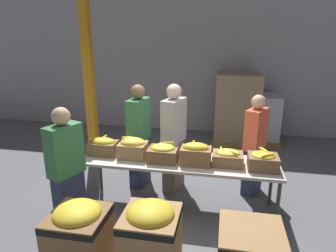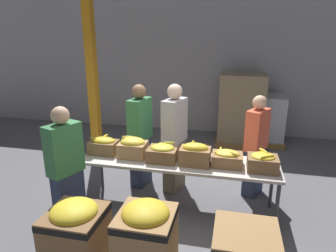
% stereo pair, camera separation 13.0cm
% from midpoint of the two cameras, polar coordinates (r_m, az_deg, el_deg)
% --- Properties ---
extents(ground_plane, '(30.00, 30.00, 0.00)m').
position_cam_midpoint_polar(ground_plane, '(4.67, 2.62, -15.23)').
color(ground_plane, slate).
extents(wall_back, '(16.00, 0.08, 4.00)m').
position_cam_midpoint_polar(wall_back, '(7.81, 8.00, 13.25)').
color(wall_back, '#A8A8AD').
rests_on(wall_back, ground_plane).
extents(sorting_table, '(2.82, 0.75, 0.77)m').
position_cam_midpoint_polar(sorting_table, '(4.33, 2.75, -7.17)').
color(sorting_table, beige).
rests_on(sorting_table, ground_plane).
extents(banana_box_0, '(0.43, 0.31, 0.27)m').
position_cam_midpoint_polar(banana_box_0, '(4.60, -11.37, -3.60)').
color(banana_box_0, olive).
rests_on(banana_box_0, sorting_table).
extents(banana_box_1, '(0.40, 0.32, 0.30)m').
position_cam_midpoint_polar(banana_box_1, '(4.40, -5.90, -3.99)').
color(banana_box_1, tan).
rests_on(banana_box_1, sorting_table).
extents(banana_box_2, '(0.41, 0.33, 0.27)m').
position_cam_midpoint_polar(banana_box_2, '(4.24, -0.18, -5.09)').
color(banana_box_2, olive).
rests_on(banana_box_2, sorting_table).
extents(banana_box_3, '(0.41, 0.28, 0.32)m').
position_cam_midpoint_polar(banana_box_3, '(4.14, 6.08, -5.31)').
color(banana_box_3, olive).
rests_on(banana_box_3, sorting_table).
extents(banana_box_4, '(0.41, 0.32, 0.23)m').
position_cam_midpoint_polar(banana_box_4, '(4.20, 12.05, -5.98)').
color(banana_box_4, olive).
rests_on(banana_box_4, sorting_table).
extents(banana_box_5, '(0.39, 0.36, 0.26)m').
position_cam_midpoint_polar(banana_box_5, '(4.18, 18.45, -6.47)').
color(banana_box_5, olive).
rests_on(banana_box_5, sorting_table).
extents(volunteer_0, '(0.39, 0.49, 1.63)m').
position_cam_midpoint_polar(volunteer_0, '(4.90, 17.10, -3.85)').
color(volunteer_0, '#2D3856').
rests_on(volunteer_0, ground_plane).
extents(volunteer_1, '(0.37, 0.50, 1.66)m').
position_cam_midpoint_polar(volunteer_1, '(4.07, -17.96, -7.98)').
color(volunteer_1, '#2D3856').
rests_on(volunteer_1, ground_plane).
extents(volunteer_2, '(0.31, 0.50, 1.74)m').
position_cam_midpoint_polar(volunteer_2, '(5.00, -4.57, -2.03)').
color(volunteer_2, '#2D3856').
rests_on(volunteer_2, ground_plane).
extents(volunteer_3, '(0.36, 0.52, 1.77)m').
position_cam_midpoint_polar(volunteer_3, '(4.82, 2.02, -2.49)').
color(volunteer_3, '#6B604C').
rests_on(volunteer_3, ground_plane).
extents(donation_bin_0, '(0.60, 0.60, 0.78)m').
position_cam_midpoint_polar(donation_bin_0, '(3.60, -16.04, -18.91)').
color(donation_bin_0, olive).
rests_on(donation_bin_0, ground_plane).
extents(donation_bin_1, '(0.58, 0.58, 0.88)m').
position_cam_midpoint_polar(donation_bin_1, '(3.31, -2.96, -20.73)').
color(donation_bin_1, '#A37A4C').
rests_on(donation_bin_1, ground_plane).
extents(support_pillar, '(0.17, 0.17, 4.00)m').
position_cam_midpoint_polar(support_pillar, '(6.13, -13.82, 11.94)').
color(support_pillar, orange).
rests_on(support_pillar, ground_plane).
extents(pallet_stack_0, '(0.94, 0.94, 1.15)m').
position_cam_midpoint_polar(pallet_stack_0, '(7.47, 18.26, 1.18)').
color(pallet_stack_0, olive).
rests_on(pallet_stack_0, ground_plane).
extents(pallet_stack_1, '(1.09, 1.09, 1.65)m').
position_cam_midpoint_polar(pallet_stack_1, '(7.22, 14.26, 3.07)').
color(pallet_stack_1, olive).
rests_on(pallet_stack_1, ground_plane).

